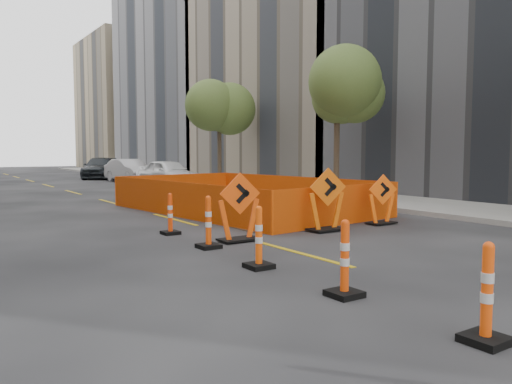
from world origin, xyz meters
TOP-DOWN VIEW (x-y plane):
  - ground_plane at (0.00, 0.00)m, footprint 140.00×140.00m
  - sidewalk_right at (9.00, 12.00)m, footprint 4.00×90.00m
  - bld_right_c at (17.00, 23.80)m, footprint 12.00×16.00m
  - bld_right_d at (17.00, 40.20)m, footprint 12.00×18.00m
  - bld_right_e at (17.00, 58.60)m, footprint 12.00×14.00m
  - tree_r_b at (8.40, 12.00)m, footprint 2.80×2.80m
  - tree_r_c at (8.40, 22.00)m, footprint 2.80×2.80m
  - channelizer_2 at (-1.32, -0.76)m, footprint 0.43×0.43m
  - channelizer_3 at (-1.36, 1.33)m, footprint 0.43×0.43m
  - channelizer_4 at (-1.39, 3.41)m, footprint 0.43×0.43m
  - channelizer_5 at (-1.26, 5.49)m, footprint 0.44×0.44m
  - channelizer_6 at (-1.20, 7.58)m, footprint 0.40×0.40m
  - chevron_sign_left at (-0.30, 5.82)m, footprint 1.16×0.86m
  - chevron_sign_center at (2.32, 5.81)m, footprint 1.23×0.95m
  - chevron_sign_right at (4.40, 5.85)m, footprint 1.07×0.84m
  - safety_fence at (2.88, 10.73)m, footprint 6.11×9.32m
  - parked_car_near at (5.75, 23.40)m, footprint 2.49×4.86m
  - parked_car_mid at (5.28, 28.65)m, footprint 2.11×4.81m
  - parked_car_far at (4.99, 34.30)m, footprint 4.25×5.85m

SIDE VIEW (x-z plane):
  - ground_plane at x=0.00m, z-range 0.00..0.00m
  - sidewalk_right at x=9.00m, z-range 0.00..0.15m
  - channelizer_6 at x=-1.20m, z-range 0.00..1.02m
  - channelizer_2 at x=-1.32m, z-range 0.00..1.09m
  - channelizer_3 at x=-1.36m, z-range 0.00..1.09m
  - channelizer_4 at x=-1.39m, z-range 0.00..1.10m
  - safety_fence at x=2.88m, z-range 0.00..1.10m
  - channelizer_5 at x=-1.26m, z-range 0.00..1.11m
  - chevron_sign_right at x=4.40m, z-range 0.00..1.40m
  - parked_car_mid at x=5.28m, z-range 0.00..1.54m
  - chevron_sign_left at x=-0.30m, z-range 0.00..1.56m
  - parked_car_far at x=4.99m, z-range 0.00..1.57m
  - parked_car_near at x=5.75m, z-range 0.00..1.59m
  - chevron_sign_center at x=2.32m, z-range 0.00..1.62m
  - tree_r_b at x=8.40m, z-range 1.55..7.50m
  - tree_r_c at x=8.40m, z-range 1.55..7.50m
  - bld_right_c at x=17.00m, z-range 0.00..14.00m
  - bld_right_e at x=17.00m, z-range 0.00..16.00m
  - bld_right_d at x=17.00m, z-range 0.00..20.00m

